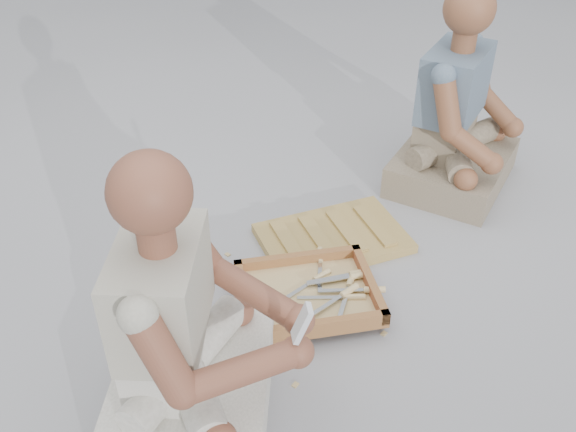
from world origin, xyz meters
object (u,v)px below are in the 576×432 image
object	(u,v)px
carved_panel	(333,238)
craftsman	(184,337)
companion	(457,123)
tool_tray	(308,294)

from	to	relation	value
carved_panel	craftsman	world-z (taller)	craftsman
carved_panel	companion	size ratio (longest dim) A/B	0.63
craftsman	tool_tray	bearing A→B (deg)	142.94
tool_tray	companion	size ratio (longest dim) A/B	0.57
craftsman	companion	distance (m)	1.51
craftsman	companion	world-z (taller)	companion
tool_tray	carved_panel	bearing A→B (deg)	56.31
tool_tray	companion	world-z (taller)	companion
craftsman	companion	size ratio (longest dim) A/B	0.98
craftsman	companion	bearing A→B (deg)	143.79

